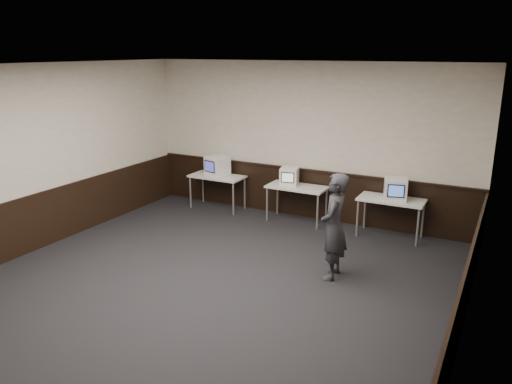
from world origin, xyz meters
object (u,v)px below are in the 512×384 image
at_px(desk_right, 391,202).
at_px(emac_center, 289,176).
at_px(person, 334,227).
at_px(desk_center, 297,190).
at_px(emac_left, 217,166).
at_px(emac_right, 395,189).
at_px(desk_left, 217,179).

bearing_deg(desk_right, emac_center, 179.05).
height_order(desk_right, person, person).
bearing_deg(desk_center, emac_left, 178.89).
bearing_deg(person, emac_center, -147.82).
bearing_deg(emac_right, emac_left, 163.92).
distance_m(emac_center, emac_right, 2.15).
height_order(desk_center, emac_left, emac_left).
relative_size(desk_left, desk_right, 1.00).
distance_m(desk_right, emac_right, 0.28).
distance_m(desk_left, emac_right, 3.87).
bearing_deg(desk_left, desk_center, 0.00).
distance_m(emac_left, person, 4.07).
bearing_deg(emac_left, emac_right, 15.27).
bearing_deg(emac_center, emac_right, -15.51).
bearing_deg(person, emac_left, -128.39).
relative_size(emac_left, person, 0.33).
distance_m(desk_left, emac_left, 0.28).
height_order(desk_left, emac_left, emac_left).
height_order(desk_center, emac_right, emac_right).
relative_size(desk_right, emac_left, 2.22).
relative_size(desk_center, desk_right, 1.00).
xyz_separation_m(desk_center, desk_right, (1.90, 0.00, 0.00)).
bearing_deg(desk_left, desk_right, 0.00).
relative_size(desk_center, emac_right, 2.34).
distance_m(desk_center, emac_center, 0.31).
relative_size(desk_right, person, 0.72).
relative_size(desk_center, emac_left, 2.22).
relative_size(desk_right, emac_center, 2.68).
relative_size(desk_left, person, 0.72).
height_order(emac_left, person, person).
distance_m(desk_center, emac_left, 1.93).
xyz_separation_m(desk_right, emac_left, (-3.81, 0.04, 0.28)).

